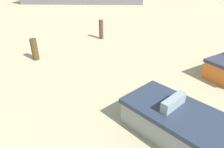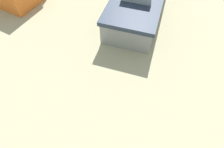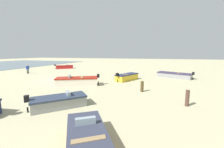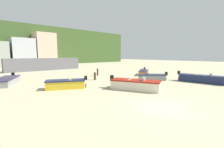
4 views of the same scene
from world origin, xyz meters
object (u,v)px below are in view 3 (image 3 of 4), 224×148
at_px(mooring_post_mid_beach, 142,86).
at_px(boat_yellow_0, 127,77).
at_px(boat_grey_3, 59,102).
at_px(boat_orange_1, 88,142).
at_px(boat_cream_5, 77,81).
at_px(beach_walker_distant, 28,68).
at_px(boat_grey_4, 174,75).
at_px(mooring_post_near_water, 187,98).
at_px(boat_red_7, 64,67).

bearing_deg(mooring_post_mid_beach, boat_yellow_0, -154.24).
distance_m(boat_grey_3, mooring_post_mid_beach, 7.57).
bearing_deg(boat_orange_1, boat_cream_5, 89.68).
xyz_separation_m(boat_grey_3, beach_walker_distant, (-11.81, -15.98, 0.55)).
bearing_deg(beach_walker_distant, boat_orange_1, -98.10).
height_order(boat_grey_4, mooring_post_mid_beach, boat_grey_4).
bearing_deg(mooring_post_near_water, boat_orange_1, -35.73).
height_order(mooring_post_mid_beach, beach_walker_distant, beach_walker_distant).
bearing_deg(boat_grey_3, mooring_post_near_water, 64.30).
height_order(boat_grey_3, beach_walker_distant, beach_walker_distant).
distance_m(boat_orange_1, boat_red_7, 30.52).
xyz_separation_m(mooring_post_near_water, mooring_post_mid_beach, (-2.84, -3.35, -0.06)).
relative_size(boat_grey_3, beach_walker_distant, 2.18).
relative_size(boat_cream_5, boat_red_7, 1.25).
bearing_deg(mooring_post_near_water, mooring_post_mid_beach, -130.28).
bearing_deg(boat_orange_1, boat_red_7, 94.03).
bearing_deg(mooring_post_mid_beach, mooring_post_near_water, 49.72).
xyz_separation_m(boat_yellow_0, boat_red_7, (-9.89, -17.20, -0.03)).
xyz_separation_m(boat_red_7, mooring_post_mid_beach, (15.13, 19.73, 0.09)).
bearing_deg(boat_orange_1, boat_yellow_0, 62.07).
height_order(boat_yellow_0, boat_orange_1, boat_yellow_0).
bearing_deg(beach_walker_distant, boat_cream_5, -83.37).
bearing_deg(mooring_post_mid_beach, boat_red_7, -127.49).
bearing_deg(boat_grey_4, boat_cream_5, 151.62).
relative_size(boat_grey_4, mooring_post_mid_beach, 5.00).
distance_m(boat_cream_5, boat_red_7, 19.22).
height_order(boat_orange_1, boat_grey_4, boat_orange_1).
xyz_separation_m(boat_orange_1, boat_red_7, (-24.20, -18.59, 0.00)).
bearing_deg(mooring_post_mid_beach, boat_grey_4, 157.17).
height_order(boat_orange_1, boat_red_7, boat_red_7).
relative_size(boat_cream_5, mooring_post_near_water, 4.26).
bearing_deg(beach_walker_distant, boat_grey_3, -97.12).
bearing_deg(boat_cream_5, boat_grey_3, 175.08).
distance_m(boat_grey_4, mooring_post_mid_beach, 10.15).
bearing_deg(boat_grey_4, boat_yellow_0, 145.74).
bearing_deg(boat_yellow_0, boat_orange_1, -58.05).
xyz_separation_m(boat_grey_3, boat_red_7, (-20.80, -14.71, 0.01)).
relative_size(boat_red_7, mooring_post_mid_beach, 3.85).
bearing_deg(mooring_post_near_water, boat_grey_3, -71.35).
bearing_deg(beach_walker_distant, boat_red_7, 21.27).
xyz_separation_m(mooring_post_mid_beach, beach_walker_distant, (-6.15, -21.00, 0.45)).
height_order(boat_grey_3, mooring_post_mid_beach, boat_grey_3).
relative_size(boat_orange_1, boat_cream_5, 0.80).
xyz_separation_m(boat_cream_5, mooring_post_mid_beach, (0.43, 7.35, 0.02)).
xyz_separation_m(boat_grey_3, mooring_post_mid_beach, (-5.66, 5.02, 0.11)).
xyz_separation_m(boat_orange_1, boat_grey_3, (-3.40, -3.89, -0.01)).
relative_size(mooring_post_near_water, mooring_post_mid_beach, 1.13).
bearing_deg(boat_grey_4, mooring_post_near_water, -159.47).
distance_m(boat_red_7, beach_walker_distant, 9.09).
bearing_deg(boat_grey_3, boat_grey_4, 104.84).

